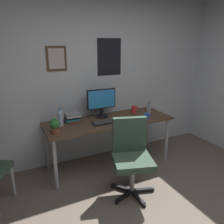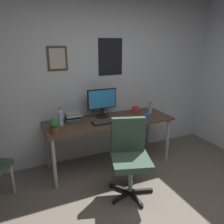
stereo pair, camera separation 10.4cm
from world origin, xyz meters
name	(u,v)px [view 1 (the left image)]	position (x,y,z in m)	size (l,w,h in m)	color
wall_back	(95,78)	(0.00, 2.15, 1.30)	(4.40, 0.10, 2.60)	silver
desk	(109,124)	(0.04, 1.73, 0.66)	(1.89, 0.68, 0.73)	#4C3828
office_chair	(131,153)	(0.00, 1.02, 0.53)	(0.58, 0.59, 0.95)	#334738
monitor	(102,102)	(0.00, 1.91, 0.97)	(0.46, 0.20, 0.43)	black
keyboard	(107,122)	(-0.04, 1.63, 0.74)	(0.43, 0.15, 0.03)	black
computer_mouse	(125,118)	(0.26, 1.65, 0.75)	(0.06, 0.11, 0.04)	black
water_bottle	(60,119)	(-0.66, 1.80, 0.84)	(0.07, 0.07, 0.25)	silver
coffee_mug_near	(134,109)	(0.58, 1.90, 0.78)	(0.13, 0.09, 0.10)	red
coffee_mug_far	(146,116)	(0.56, 1.52, 0.78)	(0.11, 0.08, 0.09)	#2659B2
potted_plant	(55,126)	(-0.79, 1.57, 0.84)	(0.13, 0.13, 0.19)	brown
pen_cup	(149,110)	(0.78, 1.76, 0.79)	(0.07, 0.07, 0.20)	#9EA0A5
book_stack_left	(72,117)	(-0.47, 1.90, 0.80)	(0.22, 0.17, 0.13)	#B22D28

